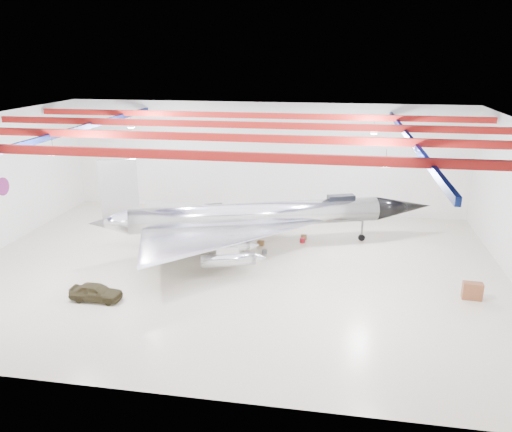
# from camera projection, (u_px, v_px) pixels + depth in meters

# --- Properties ---
(floor) EXTENTS (40.00, 40.00, 0.00)m
(floor) POSITION_uv_depth(u_px,v_px,m) (234.00, 268.00, 37.81)
(floor) COLOR beige
(floor) RESTS_ON ground
(wall_back) EXTENTS (40.00, 0.00, 40.00)m
(wall_back) POSITION_uv_depth(u_px,v_px,m) (264.00, 158.00, 50.17)
(wall_back) COLOR silver
(wall_back) RESTS_ON floor
(ceiling) EXTENTS (40.00, 40.00, 0.00)m
(ceiling) POSITION_uv_depth(u_px,v_px,m) (232.00, 122.00, 34.40)
(ceiling) COLOR #0A0F38
(ceiling) RESTS_ON wall_back
(ceiling_structure) EXTENTS (39.50, 29.50, 1.08)m
(ceiling_structure) POSITION_uv_depth(u_px,v_px,m) (232.00, 132.00, 34.61)
(ceiling_structure) COLOR maroon
(ceiling_structure) RESTS_ON ceiling
(wall_roundel) EXTENTS (0.10, 1.50, 1.50)m
(wall_roundel) POSITION_uv_depth(u_px,v_px,m) (3.00, 187.00, 41.30)
(wall_roundel) COLOR #B21414
(wall_roundel) RESTS_ON wall_left
(jet_aircraft) EXTENTS (27.78, 20.95, 7.85)m
(jet_aircraft) POSITION_uv_depth(u_px,v_px,m) (256.00, 218.00, 41.03)
(jet_aircraft) COLOR silver
(jet_aircraft) RESTS_ON floor
(jeep) EXTENTS (3.45, 1.39, 1.17)m
(jeep) POSITION_uv_depth(u_px,v_px,m) (96.00, 292.00, 32.72)
(jeep) COLOR #352F1A
(jeep) RESTS_ON floor
(desk) EXTENTS (1.30, 0.71, 1.16)m
(desk) POSITION_uv_depth(u_px,v_px,m) (472.00, 291.00, 32.88)
(desk) COLOR brown
(desk) RESTS_ON floor
(toolbox_red) EXTENTS (0.57, 0.51, 0.33)m
(toolbox_red) POSITION_uv_depth(u_px,v_px,m) (218.00, 233.00, 44.62)
(toolbox_red) COLOR maroon
(toolbox_red) RESTS_ON floor
(engine_drum) EXTENTS (0.52, 0.52, 0.37)m
(engine_drum) POSITION_uv_depth(u_px,v_px,m) (265.00, 252.00, 40.44)
(engine_drum) COLOR #59595B
(engine_drum) RESTS_ON floor
(parts_bin) EXTENTS (0.56, 0.47, 0.37)m
(parts_bin) POSITION_uv_depth(u_px,v_px,m) (304.00, 237.00, 43.68)
(parts_bin) COLOR olive
(parts_bin) RESTS_ON floor
(tool_chest) EXTENTS (0.54, 0.54, 0.40)m
(tool_chest) POSITION_uv_depth(u_px,v_px,m) (302.00, 240.00, 42.83)
(tool_chest) COLOR maroon
(tool_chest) RESTS_ON floor
(oil_barrel) EXTENTS (0.61, 0.53, 0.38)m
(oil_barrel) POSITION_uv_depth(u_px,v_px,m) (261.00, 243.00, 42.28)
(oil_barrel) COLOR olive
(oil_barrel) RESTS_ON floor
(spares_box) EXTENTS (0.45, 0.45, 0.32)m
(spares_box) POSITION_uv_depth(u_px,v_px,m) (250.00, 235.00, 44.34)
(spares_box) COLOR #59595B
(spares_box) RESTS_ON floor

